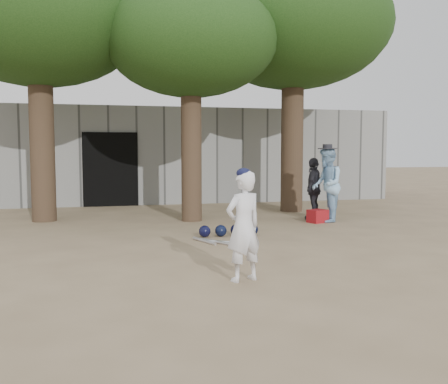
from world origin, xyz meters
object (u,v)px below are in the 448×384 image
object	(u,v)px
spectator_dark	(314,189)
boy_player	(244,226)
red_bag	(318,216)
spectator_blue	(327,185)

from	to	relation	value
spectator_dark	boy_player	bearing A→B (deg)	6.70
boy_player	red_bag	bearing A→B (deg)	-144.05
spectator_dark	red_bag	size ratio (longest dim) A/B	3.55
spectator_blue	red_bag	xyz separation A→B (m)	(-0.25, -0.07, -0.72)
spectator_blue	spectator_dark	world-z (taller)	spectator_blue
red_bag	boy_player	bearing A→B (deg)	-124.33
red_bag	spectator_blue	bearing A→B (deg)	15.07
spectator_blue	red_bag	distance (m)	0.77
spectator_blue	spectator_dark	xyz separation A→B (m)	(-0.12, 0.47, -0.12)
spectator_blue	spectator_dark	bearing A→B (deg)	-147.40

